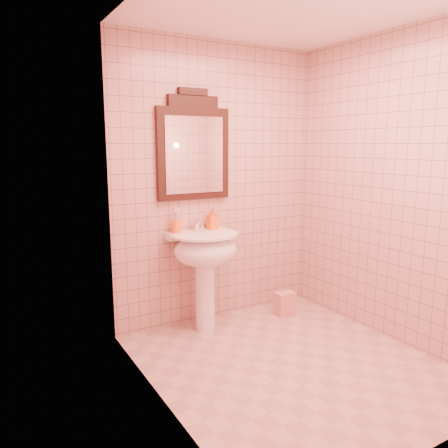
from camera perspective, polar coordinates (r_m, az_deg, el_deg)
floor at (r=3.44m, az=8.74°, el=-17.63°), size 2.20×2.20×0.00m
back_wall at (r=3.97m, az=-0.77°, el=5.17°), size 2.00×0.02×2.50m
pedestal_sink at (r=3.75m, az=-2.47°, el=-4.28°), size 0.58×0.58×0.86m
faucet at (r=3.81m, az=-3.45°, el=-0.07°), size 0.04×0.16×0.11m
mirror at (r=3.81m, az=-4.01°, el=9.77°), size 0.67×0.06×0.94m
toothbrush_cup at (r=3.74m, az=-6.22°, el=-0.35°), size 0.08×0.08×0.19m
soap_dispenser at (r=3.88m, az=-1.51°, el=0.69°), size 0.09×0.09×0.19m
towel at (r=4.28m, az=7.95°, el=-10.26°), size 0.18×0.13×0.22m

